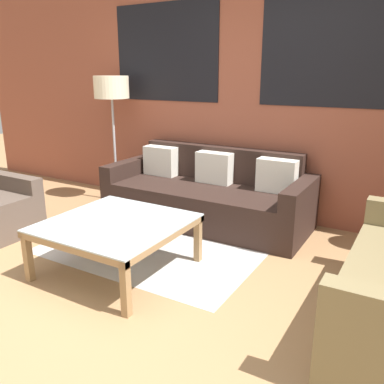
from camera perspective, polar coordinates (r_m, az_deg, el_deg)
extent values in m
plane|color=#9E754C|center=(3.03, -13.91, -15.56)|extent=(16.00, 16.00, 0.00)
cube|color=brown|center=(4.62, 6.80, 14.12)|extent=(8.40, 0.08, 2.80)
cube|color=black|center=(5.04, -3.76, 18.93)|extent=(1.40, 0.01, 1.10)
cube|color=black|center=(4.29, 19.06, 18.55)|extent=(1.40, 0.01, 1.10)
cube|color=#BCB7B2|center=(3.95, -4.34, -7.17)|extent=(1.96, 1.58, 0.00)
cube|color=black|center=(4.35, 1.37, -2.05)|extent=(1.89, 0.72, 0.40)
cube|color=black|center=(4.67, 4.01, 1.65)|extent=(1.89, 0.16, 0.78)
cube|color=black|center=(4.94, -8.63, 1.13)|extent=(0.16, 0.88, 0.58)
cube|color=black|center=(4.03, 14.83, -2.80)|extent=(0.16, 0.88, 0.58)
cube|color=silver|center=(4.85, -4.42, 4.38)|extent=(0.40, 0.16, 0.34)
cube|color=silver|center=(4.49, 3.14, 3.42)|extent=(0.40, 0.16, 0.34)
cube|color=silver|center=(4.22, 11.82, 2.25)|extent=(0.40, 0.16, 0.34)
cube|color=brown|center=(4.69, -23.70, -1.05)|extent=(0.80, 0.14, 0.56)
cube|color=silver|center=(3.33, -10.66, -4.19)|extent=(1.05, 1.05, 0.01)
cube|color=#99754C|center=(3.01, -16.84, -7.54)|extent=(1.05, 0.05, 0.05)
cube|color=#99754C|center=(3.70, -5.62, -2.34)|extent=(1.05, 0.05, 0.05)
cube|color=#99754C|center=(3.67, -16.55, -3.15)|extent=(0.05, 1.05, 0.05)
cube|color=#99754C|center=(3.06, -3.47, -6.47)|extent=(0.05, 1.05, 0.05)
cube|color=#99754C|center=(3.44, -22.05, -8.33)|extent=(0.05, 0.05, 0.42)
cube|color=#99754C|center=(2.80, -9.30, -13.18)|extent=(0.06, 0.05, 0.42)
cube|color=#99754C|center=(4.05, -11.25, -3.69)|extent=(0.05, 0.06, 0.42)
cube|color=#99754C|center=(3.51, 0.83, -6.53)|extent=(0.06, 0.06, 0.42)
cylinder|color=#B2B2B7|center=(5.31, -10.41, -1.03)|extent=(0.28, 0.28, 0.02)
cylinder|color=#B2B2B7|center=(5.15, -10.78, 5.77)|extent=(0.03, 0.03, 1.26)
cylinder|color=beige|center=(5.07, -11.25, 14.24)|extent=(0.41, 0.41, 0.26)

